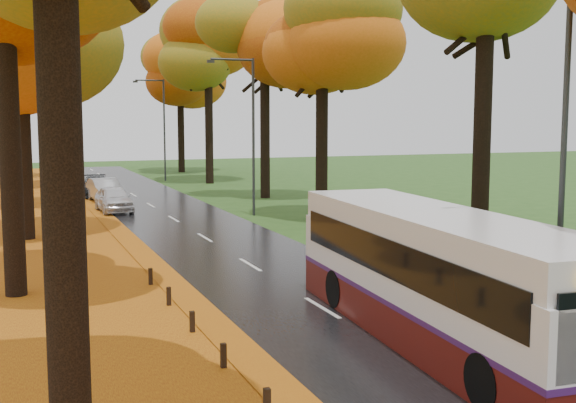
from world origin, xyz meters
TOP-DOWN VIEW (x-y plane):
  - road at (0.00, 25.00)m, footprint 6.50×90.00m
  - centre_line at (0.00, 25.00)m, footprint 0.12×90.00m
  - leaf_drift at (-3.05, 25.00)m, footprint 0.90×90.00m
  - trees_left at (-7.18, 27.06)m, footprint 9.20×74.00m
  - trees_right at (7.19, 26.91)m, footprint 9.30×74.20m
  - streetlamp_near at (3.95, 8.00)m, footprint 2.45×0.18m
  - streetlamp_mid at (3.95, 30.00)m, footprint 2.45×0.18m
  - streetlamp_far at (3.95, 52.00)m, footprint 2.45×0.18m
  - bus at (1.28, 8.51)m, footprint 3.28×11.16m
  - car_white at (-2.35, 33.89)m, footprint 1.78×4.03m
  - car_silver at (-2.19, 38.74)m, footprint 1.84×4.32m
  - car_dark at (-2.28, 41.94)m, footprint 1.90×4.45m

SIDE VIEW (x-z plane):
  - road at x=0.00m, z-range 0.00..0.04m
  - leaf_drift at x=-3.05m, z-range 0.04..0.05m
  - centre_line at x=0.00m, z-range 0.04..0.05m
  - car_dark at x=-2.28m, z-range 0.04..1.32m
  - car_white at x=-2.35m, z-range 0.04..1.39m
  - car_silver at x=-2.19m, z-range 0.04..1.43m
  - bus at x=1.28m, z-range 0.11..3.01m
  - streetlamp_near at x=3.95m, z-range 0.71..8.71m
  - streetlamp_mid at x=3.95m, z-range 0.71..8.71m
  - streetlamp_far at x=3.95m, z-range 0.71..8.71m
  - trees_left at x=-7.18m, z-range 2.59..16.48m
  - trees_right at x=7.19m, z-range 2.71..16.67m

